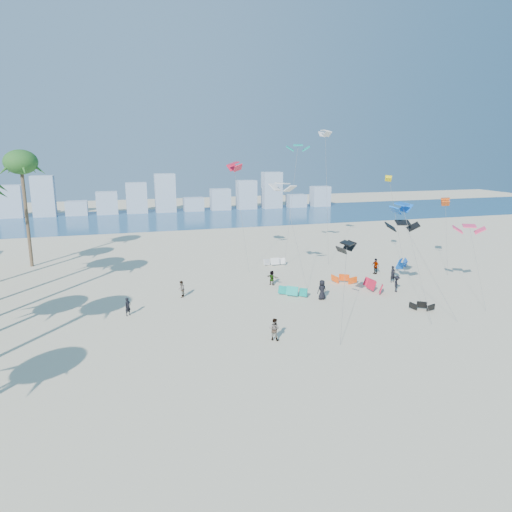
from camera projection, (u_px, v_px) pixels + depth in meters
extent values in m
plane|color=beige|center=(283.00, 392.00, 27.84)|extent=(220.00, 220.00, 0.00)
plane|color=navy|center=(164.00, 218.00, 95.15)|extent=(220.00, 220.00, 0.00)
imported|color=black|center=(128.00, 307.00, 40.28)|extent=(0.69, 0.66, 1.60)
imported|color=gray|center=(274.00, 329.00, 35.18)|extent=(1.05, 1.03, 1.70)
imported|color=black|center=(322.00, 290.00, 44.51)|extent=(1.03, 0.78, 1.90)
imported|color=gray|center=(375.00, 266.00, 53.52)|extent=(0.72, 1.14, 1.81)
imported|color=black|center=(397.00, 284.00, 46.92)|extent=(1.13, 1.22, 1.65)
imported|color=gray|center=(272.00, 278.00, 49.27)|extent=(1.26, 1.38, 1.53)
imported|color=black|center=(393.00, 274.00, 50.21)|extent=(0.73, 0.56, 1.78)
imported|color=gray|center=(181.00, 289.00, 45.23)|extent=(0.81, 0.93, 1.61)
cylinder|color=#595959|center=(344.00, 291.00, 36.59)|extent=(2.99, 5.38, 6.41)
cylinder|color=#595959|center=(295.00, 237.00, 47.45)|extent=(2.01, 2.40, 10.58)
cylinder|color=#595959|center=(416.00, 262.00, 39.83)|extent=(0.06, 5.37, 9.25)
cylinder|color=#595959|center=(241.00, 217.00, 54.89)|extent=(0.73, 4.26, 12.25)
cylinder|color=#595959|center=(397.00, 224.00, 54.62)|extent=(1.08, 3.04, 10.85)
cylinder|color=#595959|center=(477.00, 267.00, 43.02)|extent=(1.20, 4.49, 6.86)
cylinder|color=#595959|center=(291.00, 206.00, 57.23)|extent=(2.58, 2.72, 14.34)
cylinder|color=#595959|center=(446.00, 236.00, 53.75)|extent=(0.89, 2.66, 8.34)
cylinder|color=#595959|center=(429.00, 271.00, 40.40)|extent=(2.21, 5.56, 7.58)
cylinder|color=#595959|center=(327.00, 196.00, 59.18)|extent=(1.68, 5.93, 16.14)
cylinder|color=brown|center=(27.00, 215.00, 55.77)|extent=(0.40, 0.40, 12.43)
ellipsoid|color=#1E561F|center=(21.00, 162.00, 54.37)|extent=(3.80, 3.80, 2.85)
cube|color=#9EADBF|center=(11.00, 201.00, 95.66)|extent=(4.40, 3.00, 6.60)
cube|color=#9EADBF|center=(44.00, 196.00, 97.15)|extent=(4.40, 3.00, 8.40)
cube|color=#9EADBF|center=(77.00, 208.00, 99.46)|extent=(4.40, 3.00, 3.00)
cube|color=#9EADBF|center=(107.00, 203.00, 100.95)|extent=(4.40, 3.00, 4.80)
cube|color=#9EADBF|center=(137.00, 198.00, 102.44)|extent=(4.40, 3.00, 6.60)
cube|color=#9EADBF|center=(165.00, 193.00, 103.93)|extent=(4.40, 3.00, 8.40)
cube|color=#9EADBF|center=(193.00, 204.00, 106.24)|extent=(4.40, 3.00, 3.00)
cube|color=#9EADBF|center=(220.00, 199.00, 107.73)|extent=(4.40, 3.00, 4.80)
cube|color=#9EADBF|center=(246.00, 195.00, 109.23)|extent=(4.40, 3.00, 6.60)
cube|color=#9EADBF|center=(272.00, 190.00, 110.72)|extent=(4.40, 3.00, 8.40)
cube|color=#9EADBF|center=(296.00, 201.00, 113.03)|extent=(4.40, 3.00, 3.00)
cube|color=#9EADBF|center=(320.00, 196.00, 114.52)|extent=(4.40, 3.00, 4.80)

